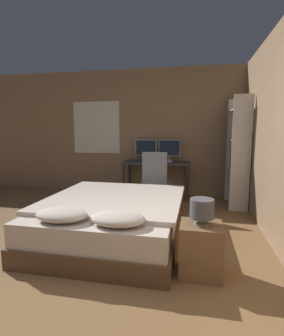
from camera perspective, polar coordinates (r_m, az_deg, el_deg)
ground_plane at (r=2.57m, az=-11.15°, el=-25.13°), size 20.00×20.00×0.00m
wall_back at (r=5.74m, az=2.93°, el=7.70°), size 12.00×0.08×2.70m
wall_side_right at (r=3.60m, az=27.37°, el=6.40°), size 0.06×12.00×2.70m
bed at (r=3.50m, az=-6.33°, el=-10.84°), size 1.74×2.04×0.61m
nightstand at (r=2.73m, az=12.62°, el=-16.92°), size 0.40×0.38×0.51m
bedside_lamp at (r=2.59m, az=12.91°, el=-8.68°), size 0.23×0.23×0.25m
desk at (r=5.44m, az=3.10°, el=0.30°), size 1.37×0.57×0.76m
monitor_left at (r=5.62m, az=0.88°, el=4.25°), size 0.46×0.16×0.45m
monitor_right at (r=5.55m, az=5.99°, el=4.15°), size 0.46×0.16×0.45m
keyboard at (r=5.24m, az=2.82°, el=1.27°), size 0.40×0.13×0.02m
computer_mouse at (r=5.21m, az=5.97°, el=1.28°), size 0.07×0.05×0.04m
office_chair at (r=4.69m, az=3.01°, el=-3.96°), size 0.52×0.52×1.03m
bookshelf at (r=5.05m, az=20.29°, el=3.79°), size 0.32×0.77×2.00m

